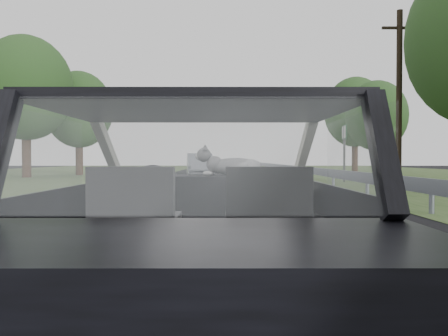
{
  "coord_description": "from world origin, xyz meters",
  "views": [
    {
      "loc": [
        0.14,
        -2.93,
        1.13
      ],
      "look_at": [
        0.14,
        0.55,
        1.06
      ],
      "focal_mm": 35.0,
      "sensor_mm": 36.0,
      "label": 1
    }
  ],
  "objects_px": {
    "subject_car": "(203,220)",
    "other_car": "(200,165)",
    "utility_pole": "(399,99)",
    "cat": "(235,166)",
    "highway_sign": "(344,154)"
  },
  "relations": [
    {
      "from": "highway_sign",
      "to": "utility_pole",
      "type": "relative_size",
      "value": 0.39
    },
    {
      "from": "subject_car",
      "to": "highway_sign",
      "type": "bearing_deg",
      "value": 71.75
    },
    {
      "from": "other_car",
      "to": "highway_sign",
      "type": "bearing_deg",
      "value": -48.61
    },
    {
      "from": "highway_sign",
      "to": "utility_pole",
      "type": "xyz_separation_m",
      "value": [
        1.2,
        -3.58,
        2.17
      ]
    },
    {
      "from": "cat",
      "to": "other_car",
      "type": "xyz_separation_m",
      "value": [
        -1.6,
        24.41,
        -0.33
      ]
    },
    {
      "from": "subject_car",
      "to": "utility_pole",
      "type": "height_order",
      "value": "utility_pole"
    },
    {
      "from": "highway_sign",
      "to": "subject_car",
      "type": "bearing_deg",
      "value": -102.17
    },
    {
      "from": "cat",
      "to": "highway_sign",
      "type": "distance_m",
      "value": 18.59
    },
    {
      "from": "cat",
      "to": "utility_pole",
      "type": "relative_size",
      "value": 0.08
    },
    {
      "from": "subject_car",
      "to": "other_car",
      "type": "relative_size",
      "value": 0.88
    },
    {
      "from": "cat",
      "to": "highway_sign",
      "type": "bearing_deg",
      "value": 75.94
    },
    {
      "from": "utility_pole",
      "to": "highway_sign",
      "type": "bearing_deg",
      "value": 108.57
    },
    {
      "from": "cat",
      "to": "other_car",
      "type": "bearing_deg",
      "value": 97.83
    },
    {
      "from": "subject_car",
      "to": "other_car",
      "type": "bearing_deg",
      "value": 93.15
    },
    {
      "from": "utility_pole",
      "to": "subject_car",
      "type": "bearing_deg",
      "value": -116.21
    }
  ]
}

